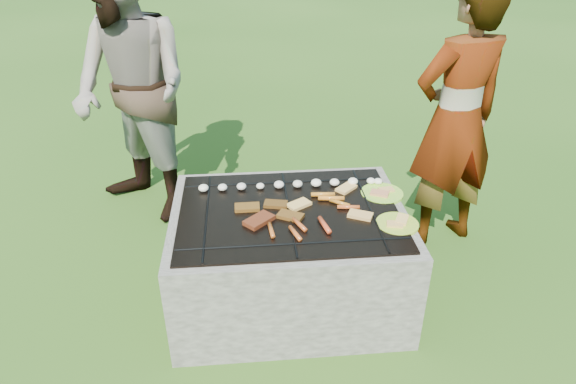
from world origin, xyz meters
name	(u,v)px	position (x,y,z in m)	size (l,w,h in m)	color
lawn	(289,296)	(0.00, 0.00, 0.00)	(60.00, 60.00, 0.00)	#214812
fire_pit	(289,258)	(0.00, 0.00, 0.28)	(1.30, 1.00, 0.62)	#9E958C
mushrooms	(295,184)	(0.06, 0.26, 0.63)	(1.10, 0.07, 0.04)	white
pork_slabs	(266,213)	(-0.13, -0.03, 0.62)	(0.38, 0.30, 0.02)	#A0691D
sausages	(318,213)	(0.15, -0.06, 0.62)	(0.52, 0.46, 0.03)	orange
bread_on_grate	(334,203)	(0.26, 0.04, 0.62)	(0.47, 0.43, 0.02)	#DBC270
plate_far	(382,193)	(0.56, 0.14, 0.61)	(0.25, 0.25, 0.03)	#EAFF3C
plate_near	(398,224)	(0.56, -0.18, 0.61)	(0.23, 0.23, 0.03)	yellow
cook	(456,120)	(1.12, 0.55, 0.89)	(0.65, 0.42, 1.77)	#AA9E8E
bystander	(132,90)	(-0.98, 1.10, 0.96)	(0.93, 0.73, 1.92)	#9D9583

